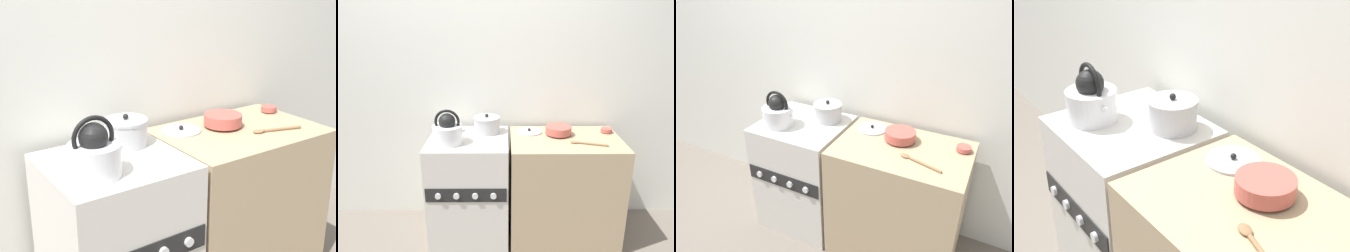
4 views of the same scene
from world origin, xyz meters
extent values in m
cube|color=silver|center=(0.00, 0.68, 1.25)|extent=(7.00, 0.06, 2.50)
cube|color=beige|center=(0.00, 0.30, 0.44)|extent=(0.62, 0.59, 0.88)
cube|color=black|center=(0.00, 0.00, 0.55)|extent=(0.60, 0.01, 0.11)
cylinder|color=silver|center=(-0.20, -0.01, 0.55)|extent=(0.04, 0.02, 0.04)
cylinder|color=silver|center=(-0.07, -0.01, 0.55)|extent=(0.04, 0.02, 0.04)
cylinder|color=silver|center=(0.07, -0.01, 0.55)|extent=(0.04, 0.02, 0.04)
cylinder|color=silver|center=(0.20, -0.01, 0.55)|extent=(0.04, 0.02, 0.04)
cube|color=tan|center=(0.77, 0.30, 0.44)|extent=(0.87, 0.61, 0.88)
cylinder|color=silver|center=(-0.14, 0.19, 0.95)|extent=(0.22, 0.22, 0.14)
sphere|color=black|center=(-0.14, 0.19, 1.05)|extent=(0.12, 0.12, 0.12)
torus|color=black|center=(-0.14, 0.19, 1.05)|extent=(0.19, 0.02, 0.19)
cone|color=silver|center=(-0.03, 0.19, 0.97)|extent=(0.11, 0.05, 0.09)
cylinder|color=#B2B2B7|center=(0.14, 0.43, 0.94)|extent=(0.21, 0.21, 0.12)
cylinder|color=#B2B2B7|center=(0.14, 0.43, 1.01)|extent=(0.21, 0.21, 0.01)
sphere|color=black|center=(0.14, 0.43, 1.03)|extent=(0.03, 0.03, 0.03)
cylinder|color=#B75147|center=(0.72, 0.39, 0.88)|extent=(0.09, 0.09, 0.01)
cylinder|color=#B75147|center=(0.72, 0.39, 0.92)|extent=(0.21, 0.21, 0.06)
cylinder|color=#B75147|center=(1.13, 0.44, 0.88)|extent=(0.04, 0.04, 0.01)
cylinder|color=#B75147|center=(1.13, 0.44, 0.90)|extent=(0.09, 0.09, 0.03)
cylinder|color=#B2B2B7|center=(0.49, 0.46, 0.88)|extent=(0.21, 0.21, 0.01)
sphere|color=black|center=(0.49, 0.46, 0.90)|extent=(0.02, 0.02, 0.02)
cylinder|color=olive|center=(0.95, 0.17, 0.88)|extent=(0.22, 0.08, 0.02)
ellipsoid|color=olive|center=(0.82, 0.21, 0.88)|extent=(0.07, 0.06, 0.02)
camera|label=1|loc=(-0.88, -1.45, 1.72)|focal=50.00mm
camera|label=2|loc=(0.28, -2.11, 1.80)|focal=35.00mm
camera|label=3|loc=(1.27, -1.50, 1.98)|focal=35.00mm
camera|label=4|loc=(1.60, -0.61, 1.80)|focal=50.00mm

